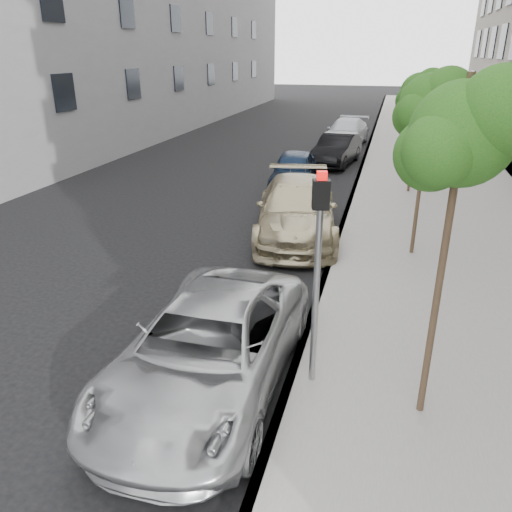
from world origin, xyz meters
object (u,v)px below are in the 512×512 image
at_px(tree_far, 421,93).
at_px(tree_near, 465,135).
at_px(sedan_blue, 294,170).
at_px(tree_mid, 431,105).
at_px(signal_pole, 318,259).
at_px(sedan_rear, 346,132).
at_px(minivan, 208,347).
at_px(sedan_black, 337,150).
at_px(suv, 296,209).

bearing_deg(tree_far, tree_near, -90.00).
relative_size(tree_far, sedan_blue, 1.05).
xyz_separation_m(tree_mid, signal_pole, (-1.71, -6.17, -1.65)).
bearing_deg(sedan_rear, sedan_blue, -90.35).
relative_size(minivan, sedan_black, 1.22).
bearing_deg(minivan, tree_far, 76.36).
bearing_deg(tree_near, minivan, -178.19).
distance_m(tree_far, sedan_blue, 5.40).
xyz_separation_m(sedan_blue, sedan_black, (1.15, 4.88, -0.00)).
height_order(tree_mid, tree_far, tree_mid).
relative_size(tree_mid, sedan_black, 1.07).
bearing_deg(tree_far, suv, -120.75).
distance_m(tree_far, sedan_rear, 11.27).
distance_m(signal_pole, suv, 7.40).
bearing_deg(tree_near, signal_pole, 169.11).
bearing_deg(tree_mid, sedan_black, 106.41).
bearing_deg(sedan_blue, suv, -83.31).
bearing_deg(tree_far, sedan_rear, 108.23).
distance_m(minivan, sedan_rear, 23.42).
distance_m(tree_near, sedan_rear, 23.81).
relative_size(tree_near, tree_far, 1.09).
height_order(tree_far, signal_pole, tree_far).
xyz_separation_m(tree_mid, sedan_rear, (-3.40, 16.82, -3.19)).
bearing_deg(sedan_black, tree_far, -46.88).
relative_size(tree_mid, tree_far, 1.05).
xyz_separation_m(suv, sedan_black, (0.00, 10.39, -0.10)).
bearing_deg(suv, tree_far, 49.33).
height_order(tree_near, signal_pole, tree_near).
bearing_deg(suv, minivan, -99.92).
bearing_deg(suv, sedan_blue, 91.85).
distance_m(minivan, suv, 7.51).
xyz_separation_m(tree_far, minivan, (-3.33, -13.11, -3.00)).
bearing_deg(signal_pole, minivan, -179.83).
relative_size(sedan_blue, sedan_rear, 0.83).
bearing_deg(sedan_blue, sedan_rear, 79.00).
relative_size(minivan, sedan_rear, 1.04).
relative_size(sedan_blue, sedan_black, 0.97).
relative_size(suv, sedan_rear, 1.10).
distance_m(signal_pole, sedan_blue, 12.98).
xyz_separation_m(signal_pole, sedan_black, (-1.61, 17.47, -1.55)).
bearing_deg(tree_near, suv, 114.19).
distance_m(sedan_black, sedan_rear, 5.52).
bearing_deg(minivan, tree_mid, 63.87).
xyz_separation_m(minivan, sedan_black, (0.00, 17.90, -0.02)).
distance_m(tree_near, tree_mid, 6.51).
bearing_deg(minivan, sedan_blue, 95.64).
relative_size(tree_far, sedan_black, 1.02).
bearing_deg(tree_far, tree_mid, -90.00).
xyz_separation_m(tree_near, tree_far, (0.00, 13.00, -0.45)).
height_order(minivan, sedan_rear, sedan_rear).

